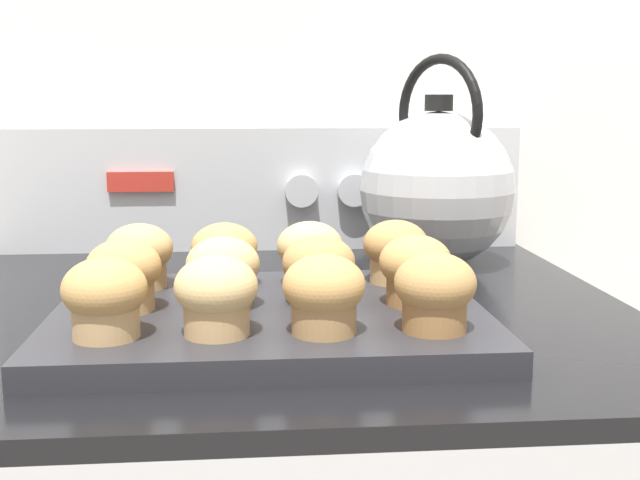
% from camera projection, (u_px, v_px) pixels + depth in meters
% --- Properties ---
extents(wall_back, '(8.00, 0.05, 2.40)m').
position_uv_depth(wall_back, '(259.00, 43.00, 1.14)').
color(wall_back, silver).
rests_on(wall_back, ground_plane).
extents(control_panel, '(0.72, 0.07, 0.17)m').
position_uv_depth(control_panel, '(263.00, 188.00, 1.13)').
color(control_panel, '#B7BABF').
rests_on(control_panel, stove_range).
extents(muffin_pan, '(0.39, 0.30, 0.02)m').
position_uv_depth(muffin_pan, '(271.00, 318.00, 0.73)').
color(muffin_pan, '#28282D').
rests_on(muffin_pan, stove_range).
extents(muffin_r0_c0, '(0.07, 0.07, 0.06)m').
position_uv_depth(muffin_r0_c0, '(105.00, 297.00, 0.63)').
color(muffin_r0_c0, tan).
rests_on(muffin_r0_c0, muffin_pan).
extents(muffin_r0_c1, '(0.07, 0.07, 0.06)m').
position_uv_depth(muffin_r0_c1, '(216.00, 295.00, 0.63)').
color(muffin_r0_c1, tan).
rests_on(muffin_r0_c1, muffin_pan).
extents(muffin_r0_c2, '(0.07, 0.07, 0.06)m').
position_uv_depth(muffin_r0_c2, '(324.00, 293.00, 0.64)').
color(muffin_r0_c2, '#A37A4C').
rests_on(muffin_r0_c2, muffin_pan).
extents(muffin_r0_c3, '(0.07, 0.07, 0.06)m').
position_uv_depth(muffin_r0_c3, '(435.00, 291.00, 0.65)').
color(muffin_r0_c3, olive).
rests_on(muffin_r0_c3, muffin_pan).
extents(muffin_r1_c0, '(0.07, 0.07, 0.06)m').
position_uv_depth(muffin_r1_c0, '(124.00, 274.00, 0.71)').
color(muffin_r1_c0, tan).
rests_on(muffin_r1_c0, muffin_pan).
extents(muffin_r1_c1, '(0.07, 0.07, 0.06)m').
position_uv_depth(muffin_r1_c1, '(223.00, 272.00, 0.72)').
color(muffin_r1_c1, '#A37A4C').
rests_on(muffin_r1_c1, muffin_pan).
extents(muffin_r1_c2, '(0.07, 0.07, 0.06)m').
position_uv_depth(muffin_r1_c2, '(319.00, 270.00, 0.73)').
color(muffin_r1_c2, olive).
rests_on(muffin_r1_c2, muffin_pan).
extents(muffin_r1_c3, '(0.07, 0.07, 0.06)m').
position_uv_depth(muffin_r1_c3, '(415.00, 269.00, 0.73)').
color(muffin_r1_c3, olive).
rests_on(muffin_r1_c3, muffin_pan).
extents(muffin_r2_c0, '(0.07, 0.07, 0.06)m').
position_uv_depth(muffin_r2_c0, '(139.00, 255.00, 0.80)').
color(muffin_r2_c0, tan).
rests_on(muffin_r2_c0, muffin_pan).
extents(muffin_r2_c1, '(0.07, 0.07, 0.06)m').
position_uv_depth(muffin_r2_c1, '(224.00, 254.00, 0.80)').
color(muffin_r2_c1, olive).
rests_on(muffin_r2_c1, muffin_pan).
extents(muffin_r2_c2, '(0.07, 0.07, 0.06)m').
position_uv_depth(muffin_r2_c2, '(310.00, 252.00, 0.81)').
color(muffin_r2_c2, tan).
rests_on(muffin_r2_c2, muffin_pan).
extents(muffin_r2_c3, '(0.07, 0.07, 0.06)m').
position_uv_depth(muffin_r2_c3, '(396.00, 251.00, 0.82)').
color(muffin_r2_c3, tan).
rests_on(muffin_r2_c3, muffin_pan).
extents(tea_kettle, '(0.19, 0.22, 0.26)m').
position_uv_depth(tea_kettle, '(436.00, 186.00, 1.00)').
color(tea_kettle, '#ADAFB5').
rests_on(tea_kettle, stove_range).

